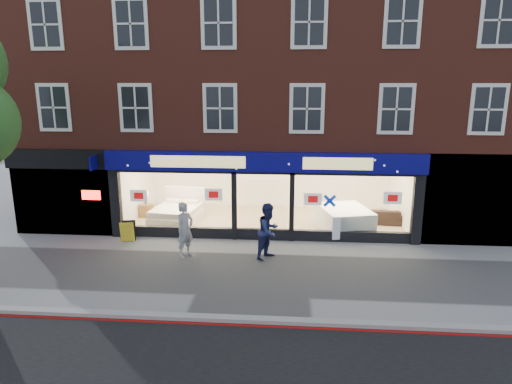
# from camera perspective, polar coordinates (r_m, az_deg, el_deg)

# --- Properties ---
(ground) EXTENTS (120.00, 120.00, 0.00)m
(ground) POSITION_cam_1_polar(r_m,az_deg,el_deg) (14.18, 0.06, -10.10)
(ground) COLOR gray
(ground) RESTS_ON ground
(kerb_line) EXTENTS (60.00, 0.10, 0.01)m
(kerb_line) POSITION_cam_1_polar(r_m,az_deg,el_deg) (11.42, -1.20, -16.36)
(kerb_line) COLOR #8C0A07
(kerb_line) RESTS_ON ground
(kerb_stone) EXTENTS (60.00, 0.25, 0.12)m
(kerb_stone) POSITION_cam_1_polar(r_m,az_deg,el_deg) (11.57, -1.10, -15.63)
(kerb_stone) COLOR gray
(kerb_stone) RESTS_ON ground
(showroom_floor) EXTENTS (11.00, 4.50, 0.10)m
(showroom_floor) POSITION_cam_1_polar(r_m,az_deg,el_deg) (19.08, 1.28, -3.58)
(showroom_floor) COLOR tan
(showroom_floor) RESTS_ON ground
(building) EXTENTS (19.00, 8.26, 10.30)m
(building) POSITION_cam_1_polar(r_m,az_deg,el_deg) (19.91, 1.63, 16.45)
(building) COLOR maroon
(building) RESTS_ON ground
(display_bed) EXTENTS (2.06, 2.39, 1.23)m
(display_bed) POSITION_cam_1_polar(r_m,az_deg,el_deg) (19.08, -9.80, -2.55)
(display_bed) COLOR white
(display_bed) RESTS_ON showroom_floor
(bedside_table) EXTENTS (0.51, 0.51, 0.55)m
(bedside_table) POSITION_cam_1_polar(r_m,az_deg,el_deg) (19.91, -13.55, -2.25)
(bedside_table) COLOR brown
(bedside_table) RESTS_ON showroom_floor
(mattress_stack) EXTENTS (2.20, 2.53, 0.85)m
(mattress_stack) POSITION_cam_1_polar(r_m,az_deg,el_deg) (18.01, 11.00, -3.31)
(mattress_stack) COLOR white
(mattress_stack) RESTS_ON showroom_floor
(sofa) EXTENTS (2.13, 0.97, 0.61)m
(sofa) POSITION_cam_1_polar(r_m,az_deg,el_deg) (19.19, 15.13, -2.86)
(sofa) COLOR black
(sofa) RESTS_ON showroom_floor
(a_board) EXTENTS (0.55, 0.41, 0.77)m
(a_board) POSITION_cam_1_polar(r_m,az_deg,el_deg) (17.34, -15.71, -4.75)
(a_board) COLOR gold
(a_board) RESTS_ON ground
(pedestrian_grey) EXTENTS (0.75, 0.82, 1.87)m
(pedestrian_grey) POSITION_cam_1_polar(r_m,az_deg,el_deg) (15.30, -8.86, -4.70)
(pedestrian_grey) COLOR #95979C
(pedestrian_grey) RESTS_ON ground
(pedestrian_blue) EXTENTS (1.09, 1.15, 1.87)m
(pedestrian_blue) POSITION_cam_1_polar(r_m,az_deg,el_deg) (15.01, 1.60, -4.89)
(pedestrian_blue) COLOR #1C234F
(pedestrian_blue) RESTS_ON ground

